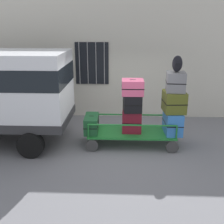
{
  "coord_description": "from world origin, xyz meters",
  "views": [
    {
      "loc": [
        0.04,
        -7.42,
        3.41
      ],
      "look_at": [
        -0.26,
        -0.08,
        0.99
      ],
      "focal_mm": 43.78,
      "sensor_mm": 36.0,
      "label": 1
    }
  ],
  "objects_px": {
    "suitcase_midleft_bottom": "(132,121)",
    "luggage_cart": "(131,134)",
    "suitcase_midleft_top": "(133,87)",
    "suitcase_center_bottom": "(173,122)",
    "suitcase_center_top": "(176,82)",
    "backpack": "(177,64)",
    "suitcase_midleft_middle": "(132,103)",
    "suitcase_left_bottom": "(92,124)",
    "suitcase_center_middle": "(174,102)"
  },
  "relations": [
    {
      "from": "suitcase_midleft_bottom",
      "to": "luggage_cart",
      "type": "bearing_deg",
      "value": -90.0
    },
    {
      "from": "suitcase_midleft_top",
      "to": "suitcase_center_bottom",
      "type": "relative_size",
      "value": 0.74
    },
    {
      "from": "suitcase_center_top",
      "to": "suitcase_midleft_bottom",
      "type": "bearing_deg",
      "value": 179.09
    },
    {
      "from": "backpack",
      "to": "suitcase_midleft_top",
      "type": "bearing_deg",
      "value": 179.83
    },
    {
      "from": "suitcase_midleft_top",
      "to": "suitcase_center_top",
      "type": "xyz_separation_m",
      "value": [
        1.16,
        -0.0,
        0.15
      ]
    },
    {
      "from": "suitcase_midleft_middle",
      "to": "suitcase_center_top",
      "type": "bearing_deg",
      "value": -0.86
    },
    {
      "from": "suitcase_center_bottom",
      "to": "suitcase_left_bottom",
      "type": "bearing_deg",
      "value": 179.77
    },
    {
      "from": "suitcase_midleft_top",
      "to": "suitcase_center_middle",
      "type": "bearing_deg",
      "value": 0.59
    },
    {
      "from": "suitcase_midleft_bottom",
      "to": "suitcase_center_middle",
      "type": "distance_m",
      "value": 1.31
    },
    {
      "from": "suitcase_left_bottom",
      "to": "suitcase_midleft_bottom",
      "type": "height_order",
      "value": "suitcase_midleft_bottom"
    },
    {
      "from": "backpack",
      "to": "suitcase_midleft_bottom",
      "type": "bearing_deg",
      "value": 178.96
    },
    {
      "from": "suitcase_midleft_middle",
      "to": "suitcase_midleft_bottom",
      "type": "bearing_deg",
      "value": 90.0
    },
    {
      "from": "luggage_cart",
      "to": "suitcase_midleft_top",
      "type": "xyz_separation_m",
      "value": [
        0.0,
        0.0,
        1.39
      ]
    },
    {
      "from": "suitcase_midleft_bottom",
      "to": "suitcase_midleft_middle",
      "type": "height_order",
      "value": "suitcase_midleft_middle"
    },
    {
      "from": "suitcase_midleft_top",
      "to": "suitcase_center_top",
      "type": "height_order",
      "value": "suitcase_center_top"
    },
    {
      "from": "suitcase_midleft_middle",
      "to": "suitcase_center_bottom",
      "type": "xyz_separation_m",
      "value": [
        1.16,
        -0.01,
        -0.56
      ]
    },
    {
      "from": "luggage_cart",
      "to": "suitcase_midleft_top",
      "type": "distance_m",
      "value": 1.39
    },
    {
      "from": "luggage_cart",
      "to": "suitcase_center_bottom",
      "type": "xyz_separation_m",
      "value": [
        1.16,
        0.01,
        0.38
      ]
    },
    {
      "from": "suitcase_midleft_top",
      "to": "suitcase_center_bottom",
      "type": "xyz_separation_m",
      "value": [
        1.16,
        0.0,
        -1.01
      ]
    },
    {
      "from": "suitcase_midleft_middle",
      "to": "suitcase_center_top",
      "type": "height_order",
      "value": "suitcase_center_top"
    },
    {
      "from": "suitcase_midleft_middle",
      "to": "suitcase_center_bottom",
      "type": "relative_size",
      "value": 0.75
    },
    {
      "from": "suitcase_center_bottom",
      "to": "suitcase_center_middle",
      "type": "height_order",
      "value": "suitcase_center_middle"
    },
    {
      "from": "suitcase_midleft_bottom",
      "to": "backpack",
      "type": "distance_m",
      "value": 2.03
    },
    {
      "from": "luggage_cart",
      "to": "suitcase_midleft_bottom",
      "type": "xyz_separation_m",
      "value": [
        0.0,
        0.02,
        0.38
      ]
    },
    {
      "from": "suitcase_midleft_middle",
      "to": "suitcase_midleft_top",
      "type": "relative_size",
      "value": 1.01
    },
    {
      "from": "suitcase_midleft_top",
      "to": "backpack",
      "type": "distance_m",
      "value": 1.33
    },
    {
      "from": "suitcase_midleft_bottom",
      "to": "suitcase_midleft_middle",
      "type": "bearing_deg",
      "value": -90.0
    },
    {
      "from": "suitcase_center_top",
      "to": "suitcase_center_middle",
      "type": "bearing_deg",
      "value": 90.0
    },
    {
      "from": "suitcase_left_bottom",
      "to": "suitcase_center_middle",
      "type": "relative_size",
      "value": 1.17
    },
    {
      "from": "suitcase_midleft_bottom",
      "to": "suitcase_midleft_top",
      "type": "xyz_separation_m",
      "value": [
        0.0,
        -0.02,
        1.01
      ]
    },
    {
      "from": "suitcase_midleft_top",
      "to": "suitcase_center_bottom",
      "type": "height_order",
      "value": "suitcase_midleft_top"
    },
    {
      "from": "suitcase_center_middle",
      "to": "suitcase_center_top",
      "type": "relative_size",
      "value": 1.23
    },
    {
      "from": "luggage_cart",
      "to": "suitcase_midleft_top",
      "type": "bearing_deg",
      "value": 90.0
    },
    {
      "from": "suitcase_midleft_top",
      "to": "backpack",
      "type": "xyz_separation_m",
      "value": [
        1.17,
        -0.0,
        0.64
      ]
    },
    {
      "from": "suitcase_center_middle",
      "to": "luggage_cart",
      "type": "bearing_deg",
      "value": -179.25
    },
    {
      "from": "suitcase_left_bottom",
      "to": "suitcase_center_bottom",
      "type": "xyz_separation_m",
      "value": [
        2.32,
        -0.01,
        0.08
      ]
    },
    {
      "from": "suitcase_midleft_top",
      "to": "suitcase_midleft_bottom",
      "type": "bearing_deg",
      "value": 90.0
    },
    {
      "from": "suitcase_midleft_top",
      "to": "suitcase_center_bottom",
      "type": "bearing_deg",
      "value": 0.16
    },
    {
      "from": "suitcase_midleft_middle",
      "to": "suitcase_center_middle",
      "type": "bearing_deg",
      "value": -0.24
    },
    {
      "from": "suitcase_center_bottom",
      "to": "suitcase_center_top",
      "type": "distance_m",
      "value": 1.17
    },
    {
      "from": "suitcase_midleft_middle",
      "to": "suitcase_midleft_top",
      "type": "distance_m",
      "value": 0.45
    },
    {
      "from": "suitcase_center_middle",
      "to": "suitcase_center_top",
      "type": "height_order",
      "value": "suitcase_center_top"
    },
    {
      "from": "suitcase_center_top",
      "to": "suitcase_left_bottom",
      "type": "bearing_deg",
      "value": 179.68
    },
    {
      "from": "suitcase_midleft_bottom",
      "to": "suitcase_center_top",
      "type": "distance_m",
      "value": 1.64
    },
    {
      "from": "luggage_cart",
      "to": "suitcase_left_bottom",
      "type": "relative_size",
      "value": 3.01
    },
    {
      "from": "suitcase_midleft_bottom",
      "to": "suitcase_midleft_top",
      "type": "relative_size",
      "value": 1.05
    },
    {
      "from": "suitcase_midleft_top",
      "to": "backpack",
      "type": "bearing_deg",
      "value": -0.17
    },
    {
      "from": "backpack",
      "to": "luggage_cart",
      "type": "bearing_deg",
      "value": 180.0
    },
    {
      "from": "luggage_cart",
      "to": "suitcase_center_top",
      "type": "xyz_separation_m",
      "value": [
        1.16,
        0.0,
        1.54
      ]
    },
    {
      "from": "suitcase_center_top",
      "to": "luggage_cart",
      "type": "bearing_deg",
      "value": -179.87
    }
  ]
}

